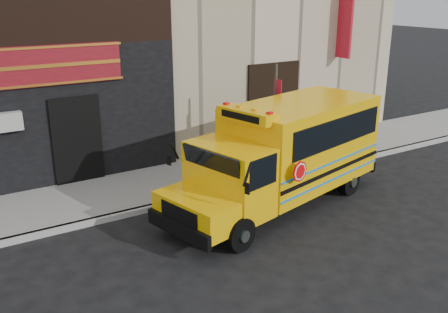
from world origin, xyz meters
TOP-DOWN VIEW (x-y plane):
  - ground at (0.00, 0.00)m, footprint 120.00×120.00m
  - curb at (0.00, 2.60)m, footprint 40.00×0.20m
  - sidewalk at (0.00, 4.10)m, footprint 40.00×3.00m
  - school_bus at (1.26, 1.18)m, footprint 7.21×3.72m
  - sign_pole at (2.16, 2.89)m, footprint 0.08×0.31m
  - bicycle at (-0.61, 0.60)m, footprint 1.88×0.72m
  - cyclist at (-0.70, 0.63)m, footprint 0.51×0.68m

SIDE VIEW (x-z plane):
  - ground at x=0.00m, z-range 0.00..0.00m
  - curb at x=0.00m, z-range 0.00..0.15m
  - sidewalk at x=0.00m, z-range 0.00..0.15m
  - bicycle at x=-0.61m, z-range 0.00..1.10m
  - cyclist at x=-0.70m, z-range 0.00..1.67m
  - school_bus at x=1.26m, z-range 0.05..2.97m
  - sign_pole at x=2.16m, z-range 0.17..3.72m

